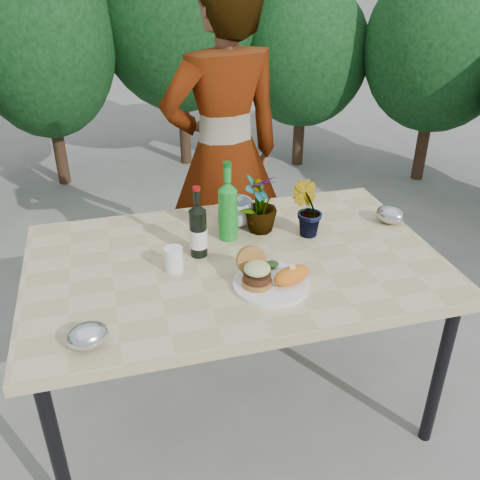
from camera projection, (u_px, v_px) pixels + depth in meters
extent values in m
plane|color=slate|center=(236.00, 398.00, 2.46)|extent=(80.00, 80.00, 0.00)
cube|color=#C7B685|center=(235.00, 263.00, 2.10)|extent=(1.60, 1.00, 0.04)
cylinder|color=black|center=(57.00, 454.00, 1.77)|extent=(0.05, 0.05, 0.71)
cylinder|color=black|center=(439.00, 374.00, 2.10)|extent=(0.05, 0.05, 0.71)
cylinder|color=black|center=(62.00, 307.00, 2.48)|extent=(0.05, 0.05, 0.71)
cylinder|color=black|center=(348.00, 264.00, 2.80)|extent=(0.05, 0.05, 0.71)
cylinder|color=#382316|center=(61.00, 159.00, 4.53)|extent=(0.10, 0.10, 0.42)
ellipsoid|color=#1C5522|center=(39.00, 31.00, 4.03)|extent=(1.15, 1.15, 1.63)
cylinder|color=#382316|center=(185.00, 137.00, 4.93)|extent=(0.10, 0.10, 0.50)
ellipsoid|color=#1C5522|center=(178.00, 5.00, 4.38)|extent=(1.43, 1.43, 1.74)
cylinder|color=#382316|center=(298.00, 144.00, 4.93)|extent=(0.10, 0.10, 0.38)
ellipsoid|color=#1C5522|center=(303.00, 54.00, 4.54)|extent=(1.12, 1.12, 1.22)
cylinder|color=#382316|center=(420.00, 154.00, 4.61)|extent=(0.10, 0.10, 0.44)
ellipsoid|color=#1C5522|center=(439.00, 47.00, 4.18)|extent=(1.17, 1.17, 1.34)
cylinder|color=white|center=(271.00, 284.00, 1.93)|extent=(0.28, 0.28, 0.01)
cylinder|color=#B7722D|center=(257.00, 282.00, 1.91)|extent=(0.11, 0.11, 0.02)
cylinder|color=#472314|center=(257.00, 277.00, 1.90)|extent=(0.10, 0.10, 0.02)
ellipsoid|color=beige|center=(257.00, 269.00, 1.88)|extent=(0.10, 0.10, 0.04)
cylinder|color=#B7722D|center=(251.00, 260.00, 1.95)|extent=(0.11, 0.06, 0.11)
ellipsoid|color=orange|center=(292.00, 275.00, 1.91)|extent=(0.17, 0.12, 0.06)
ellipsoid|color=olive|center=(264.00, 266.00, 1.99)|extent=(0.04, 0.04, 0.02)
ellipsoid|color=#193814|center=(271.00, 264.00, 2.01)|extent=(0.06, 0.04, 0.03)
cylinder|color=black|center=(198.00, 233.00, 2.07)|extent=(0.07, 0.07, 0.19)
cylinder|color=white|center=(199.00, 238.00, 2.08)|extent=(0.07, 0.07, 0.08)
cone|color=black|center=(197.00, 207.00, 2.02)|extent=(0.07, 0.07, 0.03)
cylinder|color=black|center=(197.00, 197.00, 2.00)|extent=(0.03, 0.03, 0.06)
cylinder|color=maroon|center=(196.00, 188.00, 1.98)|extent=(0.03, 0.03, 0.01)
cylinder|color=#198D26|center=(228.00, 215.00, 2.19)|extent=(0.08, 0.08, 0.22)
cylinder|color=#198C26|center=(228.00, 219.00, 2.20)|extent=(0.08, 0.08, 0.09)
cone|color=#198D26|center=(228.00, 186.00, 2.13)|extent=(0.08, 0.08, 0.04)
cylinder|color=#198D26|center=(227.00, 174.00, 2.10)|extent=(0.03, 0.03, 0.07)
cylinder|color=#0C5919|center=(227.00, 164.00, 2.08)|extent=(0.03, 0.03, 0.02)
cylinder|color=white|center=(174.00, 259.00, 2.00)|extent=(0.07, 0.07, 0.09)
imported|color=#2A571D|center=(256.00, 205.00, 2.22)|extent=(0.16, 0.16, 0.25)
imported|color=#255C1F|center=(307.00, 209.00, 2.21)|extent=(0.17, 0.16, 0.24)
imported|color=#235C1F|center=(261.00, 204.00, 2.24)|extent=(0.19, 0.19, 0.25)
imported|color=silver|center=(237.00, 213.00, 2.32)|extent=(0.16, 0.16, 0.12)
ellipsoid|color=silver|center=(88.00, 336.00, 1.63)|extent=(0.15, 0.13, 0.08)
ellipsoid|color=#B0B3B7|center=(391.00, 214.00, 2.34)|extent=(0.17, 0.17, 0.08)
imported|color=#8D6346|center=(224.00, 157.00, 2.70)|extent=(0.70, 0.52, 1.76)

